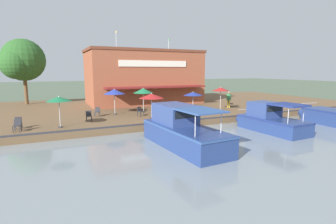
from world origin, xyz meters
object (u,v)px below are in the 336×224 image
patio_umbrella_near_quay_edge (143,91)px  cafe_chair_mid_patio (89,115)px  cafe_chair_far_corner_seat (230,103)px  patio_umbrella_by_entrance (59,99)px  patio_umbrella_mid_patio_left (114,92)px  tree_upstream_bank (21,61)px  motorboat_mid_row (177,130)px  person_mid_patio (229,98)px  patio_umbrella_back_row (221,89)px  motorboat_far_downstream (267,120)px  motorboat_nearest_quay (334,117)px  cafe_chair_facing_river (97,111)px  cafe_chair_beside_entrance (17,125)px  cafe_chair_back_row_seat (140,111)px  patio_umbrella_mid_patio_right (151,96)px  patio_umbrella_far_corner (193,94)px  waterfront_restaurant (144,77)px  cafe_chair_under_first_umbrella (18,122)px

patio_umbrella_near_quay_edge → cafe_chair_mid_patio: bearing=-65.8°
patio_umbrella_near_quay_edge → cafe_chair_mid_patio: size_ratio=2.87×
patio_umbrella_near_quay_edge → cafe_chair_far_corner_seat: bearing=86.2°
patio_umbrella_by_entrance → patio_umbrella_mid_patio_left: bearing=129.3°
tree_upstream_bank → motorboat_mid_row: bearing=24.5°
person_mid_patio → tree_upstream_bank: (-12.89, -20.92, 4.10)m
patio_umbrella_back_row → motorboat_far_downstream: (7.23, -0.83, -1.94)m
motorboat_far_downstream → motorboat_nearest_quay: motorboat_nearest_quay is taller
cafe_chair_facing_river → cafe_chair_mid_patio: same height
tree_upstream_bank → patio_umbrella_back_row: bearing=53.4°
cafe_chair_mid_patio → cafe_chair_beside_entrance: size_ratio=1.00×
patio_umbrella_by_entrance → cafe_chair_back_row_seat: 7.42m
patio_umbrella_mid_patio_right → patio_umbrella_mid_patio_left: 4.20m
patio_umbrella_back_row → patio_umbrella_far_corner: (1.71, -4.32, -0.18)m
cafe_chair_mid_patio → motorboat_nearest_quay: 21.02m
patio_umbrella_by_entrance → motorboat_mid_row: bearing=48.8°
patio_umbrella_mid_patio_left → motorboat_far_downstream: patio_umbrella_mid_patio_left is taller
waterfront_restaurant → motorboat_far_downstream: size_ratio=2.23×
patio_umbrella_back_row → patio_umbrella_mid_patio_left: (-2.15, -10.63, -0.06)m
patio_umbrella_by_entrance → patio_umbrella_near_quay_edge: patio_umbrella_near_quay_edge is taller
patio_umbrella_mid_patio_right → patio_umbrella_mid_patio_left: patio_umbrella_mid_patio_left is taller
motorboat_nearest_quay → tree_upstream_bank: tree_upstream_bank is taller
patio_umbrella_mid_patio_right → cafe_chair_mid_patio: 5.47m
patio_umbrella_back_row → motorboat_far_downstream: bearing=-6.5°
cafe_chair_facing_river → person_mid_patio: size_ratio=0.47×
patio_umbrella_far_corner → cafe_chair_under_first_umbrella: 14.19m
patio_umbrella_far_corner → cafe_chair_facing_river: bearing=-112.4°
patio_umbrella_mid_patio_right → motorboat_far_downstream: bearing=51.1°
patio_umbrella_by_entrance → motorboat_far_downstream: size_ratio=0.36×
cafe_chair_facing_river → cafe_chair_back_row_seat: (1.37, 3.61, 0.00)m
patio_umbrella_back_row → cafe_chair_facing_river: patio_umbrella_back_row is taller
cafe_chair_beside_entrance → cafe_chair_under_first_umbrella: bearing=-178.7°
patio_umbrella_by_entrance → patio_umbrella_back_row: bearing=97.2°
patio_umbrella_by_entrance → cafe_chair_beside_entrance: (0.25, -2.73, -1.61)m
patio_umbrella_back_row → cafe_chair_beside_entrance: bearing=-83.1°
patio_umbrella_mid_patio_left → cafe_chair_beside_entrance: 9.06m
patio_umbrella_mid_patio_right → cafe_chair_beside_entrance: (0.95, -10.17, -1.48)m
cafe_chair_under_first_umbrella → tree_upstream_bank: (-15.29, -0.54, 4.78)m
waterfront_restaurant → patio_umbrella_mid_patio_right: 11.33m
patio_umbrella_near_quay_edge → cafe_chair_far_corner_seat: patio_umbrella_near_quay_edge is taller
patio_umbrella_by_entrance → cafe_chair_far_corner_seat: (-3.56, 18.16, -1.61)m
motorboat_mid_row → person_mid_patio: bearing=129.3°
tree_upstream_bank → cafe_chair_far_corner_seat: bearing=59.8°
motorboat_mid_row → tree_upstream_bank: 24.52m
cafe_chair_mid_patio → person_mid_patio: size_ratio=0.47×
patio_umbrella_mid_patio_right → cafe_chair_beside_entrance: bearing=-84.7°
patio_umbrella_far_corner → cafe_chair_facing_river: size_ratio=2.65×
motorboat_far_downstream → motorboat_nearest_quay: size_ratio=0.86×
motorboat_mid_row → tree_upstream_bank: size_ratio=1.03×
patio_umbrella_mid_patio_right → tree_upstream_bank: bearing=-145.0°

